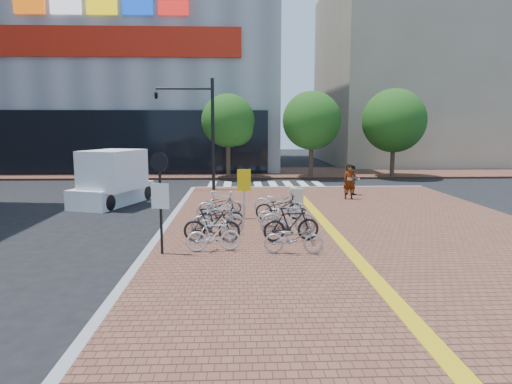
{
  "coord_description": "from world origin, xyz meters",
  "views": [
    {
      "loc": [
        -1.28,
        -15.42,
        3.81
      ],
      "look_at": [
        -0.61,
        1.87,
        1.3
      ],
      "focal_mm": 32.0,
      "sensor_mm": 36.0,
      "label": 1
    }
  ],
  "objects_px": {
    "pedestrian_b": "(353,180)",
    "bike_7": "(291,224)",
    "bike_4": "(221,206)",
    "bike_6": "(294,238)",
    "box_truck": "(111,179)",
    "bike_3": "(220,215)",
    "bike_5": "(220,204)",
    "yellow_sign": "(244,185)",
    "traffic_light_pole": "(187,113)",
    "utility_box": "(297,201)",
    "bike_9": "(282,214)",
    "bike_10": "(280,207)",
    "bike_1": "(212,225)",
    "bike_8": "(289,218)",
    "pedestrian_a": "(349,182)",
    "bike_2": "(218,219)",
    "bike_0": "(213,235)",
    "notice_sign": "(160,190)",
    "bike_11": "(277,202)"
  },
  "relations": [
    {
      "from": "bike_8",
      "to": "pedestrian_a",
      "type": "relative_size",
      "value": 1.09
    },
    {
      "from": "traffic_light_pole",
      "to": "utility_box",
      "type": "bearing_deg",
      "value": -54.51
    },
    {
      "from": "bike_3",
      "to": "bike_4",
      "type": "bearing_deg",
      "value": -1.45
    },
    {
      "from": "bike_1",
      "to": "notice_sign",
      "type": "height_order",
      "value": "notice_sign"
    },
    {
      "from": "bike_2",
      "to": "bike_3",
      "type": "bearing_deg",
      "value": -8.35
    },
    {
      "from": "bike_5",
      "to": "bike_11",
      "type": "xyz_separation_m",
      "value": [
        2.37,
        0.21,
        0.06
      ]
    },
    {
      "from": "bike_5",
      "to": "yellow_sign",
      "type": "bearing_deg",
      "value": -126.75
    },
    {
      "from": "bike_5",
      "to": "bike_2",
      "type": "bearing_deg",
      "value": -177.69
    },
    {
      "from": "bike_1",
      "to": "bike_3",
      "type": "height_order",
      "value": "bike_1"
    },
    {
      "from": "bike_5",
      "to": "pedestrian_b",
      "type": "xyz_separation_m",
      "value": [
        6.86,
        5.31,
        0.34
      ]
    },
    {
      "from": "bike_6",
      "to": "bike_10",
      "type": "height_order",
      "value": "bike_10"
    },
    {
      "from": "bike_6",
      "to": "yellow_sign",
      "type": "height_order",
      "value": "yellow_sign"
    },
    {
      "from": "bike_3",
      "to": "yellow_sign",
      "type": "xyz_separation_m",
      "value": [
        0.89,
        1.47,
        0.93
      ]
    },
    {
      "from": "bike_4",
      "to": "pedestrian_b",
      "type": "distance_m",
      "value": 9.31
    },
    {
      "from": "bike_3",
      "to": "bike_5",
      "type": "height_order",
      "value": "bike_5"
    },
    {
      "from": "bike_0",
      "to": "bike_4",
      "type": "distance_m",
      "value": 4.47
    },
    {
      "from": "bike_1",
      "to": "bike_10",
      "type": "relative_size",
      "value": 0.95
    },
    {
      "from": "bike_10",
      "to": "bike_0",
      "type": "bearing_deg",
      "value": 149.55
    },
    {
      "from": "bike_1",
      "to": "bike_0",
      "type": "bearing_deg",
      "value": -169.61
    },
    {
      "from": "bike_10",
      "to": "bike_9",
      "type": "bearing_deg",
      "value": 175.7
    },
    {
      "from": "notice_sign",
      "to": "bike_9",
      "type": "bearing_deg",
      "value": 42.57
    },
    {
      "from": "pedestrian_a",
      "to": "box_truck",
      "type": "xyz_separation_m",
      "value": [
        -11.8,
        -0.14,
        0.23
      ]
    },
    {
      "from": "bike_1",
      "to": "bike_9",
      "type": "height_order",
      "value": "bike_1"
    },
    {
      "from": "bike_10",
      "to": "bike_3",
      "type": "bearing_deg",
      "value": 116.21
    },
    {
      "from": "bike_4",
      "to": "bike_8",
      "type": "bearing_deg",
      "value": -145.32
    },
    {
      "from": "bike_10",
      "to": "yellow_sign",
      "type": "bearing_deg",
      "value": 79.28
    },
    {
      "from": "pedestrian_a",
      "to": "traffic_light_pole",
      "type": "bearing_deg",
      "value": 154.44
    },
    {
      "from": "pedestrian_b",
      "to": "bike_7",
      "type": "bearing_deg",
      "value": -107.53
    },
    {
      "from": "notice_sign",
      "to": "bike_6",
      "type": "bearing_deg",
      "value": -1.41
    },
    {
      "from": "box_truck",
      "to": "pedestrian_b",
      "type": "bearing_deg",
      "value": 7.07
    },
    {
      "from": "bike_2",
      "to": "traffic_light_pole",
      "type": "bearing_deg",
      "value": 4.19
    },
    {
      "from": "bike_9",
      "to": "yellow_sign",
      "type": "distance_m",
      "value": 2.22
    },
    {
      "from": "traffic_light_pole",
      "to": "box_truck",
      "type": "bearing_deg",
      "value": -130.36
    },
    {
      "from": "bike_6",
      "to": "pedestrian_a",
      "type": "bearing_deg",
      "value": -16.95
    },
    {
      "from": "bike_0",
      "to": "bike_2",
      "type": "height_order",
      "value": "bike_2"
    },
    {
      "from": "bike_1",
      "to": "bike_4",
      "type": "bearing_deg",
      "value": 1.6
    },
    {
      "from": "bike_0",
      "to": "bike_4",
      "type": "xyz_separation_m",
      "value": [
        0.05,
        4.47,
        0.1
      ]
    },
    {
      "from": "bike_4",
      "to": "bike_11",
      "type": "relative_size",
      "value": 0.98
    },
    {
      "from": "bike_4",
      "to": "notice_sign",
      "type": "relative_size",
      "value": 0.66
    },
    {
      "from": "yellow_sign",
      "to": "notice_sign",
      "type": "relative_size",
      "value": 0.67
    },
    {
      "from": "bike_5",
      "to": "utility_box",
      "type": "relative_size",
      "value": 1.6
    },
    {
      "from": "bike_4",
      "to": "bike_6",
      "type": "height_order",
      "value": "bike_4"
    },
    {
      "from": "bike_1",
      "to": "bike_5",
      "type": "relative_size",
      "value": 1.05
    },
    {
      "from": "bike_7",
      "to": "bike_8",
      "type": "bearing_deg",
      "value": -10.09
    },
    {
      "from": "bike_7",
      "to": "yellow_sign",
      "type": "xyz_separation_m",
      "value": [
        -1.46,
        3.66,
        0.81
      ]
    },
    {
      "from": "bike_0",
      "to": "pedestrian_a",
      "type": "xyz_separation_m",
      "value": [
        6.32,
        9.44,
        0.4
      ]
    },
    {
      "from": "utility_box",
      "to": "bike_9",
      "type": "bearing_deg",
      "value": -109.48
    },
    {
      "from": "yellow_sign",
      "to": "bike_0",
      "type": "bearing_deg",
      "value": -101.45
    },
    {
      "from": "bike_3",
      "to": "bike_7",
      "type": "relative_size",
      "value": 0.9
    },
    {
      "from": "bike_7",
      "to": "bike_2",
      "type": "bearing_deg",
      "value": 59.5
    }
  ]
}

